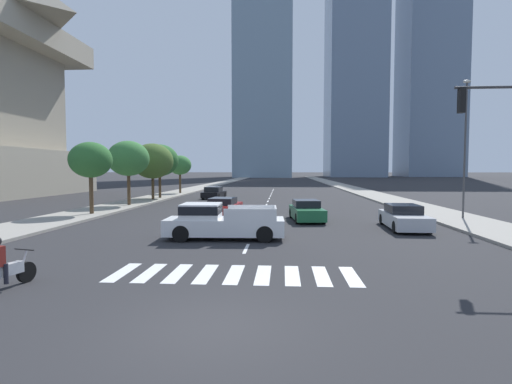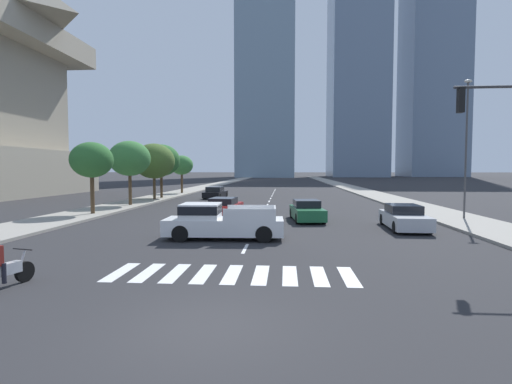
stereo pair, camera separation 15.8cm
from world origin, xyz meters
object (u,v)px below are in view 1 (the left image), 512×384
Objects in this scene: sedan_silver_0 at (404,218)px; street_tree_second at (128,159)px; street_lamp_east at (465,140)px; motorcycle_lead at (0,269)px; street_tree_fourth at (160,160)px; sedan_red_1 at (223,207)px; street_tree_fifth at (180,165)px; sedan_black_2 at (214,193)px; pickup_truck at (219,222)px; street_tree_nearest at (91,160)px; sedan_green_3 at (306,211)px; street_tree_third at (153,161)px.

sedan_silver_0 is 0.85× the size of street_tree_second.
sedan_silver_0 is 0.54× the size of street_lamp_east.
street_tree_fourth is at bearing 23.67° from motorcycle_lead.
street_tree_fifth is at bearing 26.91° from sedan_red_1.
sedan_black_2 is at bearing 59.72° from street_tree_second.
sedan_black_2 is 9.95m from street_tree_fifth.
sedan_black_2 is at bearing -81.50° from pickup_truck.
sedan_silver_0 is 20.97m from street_tree_nearest.
sedan_red_1 is at bearing -115.62° from sedan_silver_0.
sedan_black_2 is (-3.47, 15.83, 0.02)m from sedan_red_1.
sedan_green_3 is at bearing -175.13° from street_lamp_east.
street_tree_fifth is (-0.00, 8.57, -0.45)m from street_tree_fourth.
pickup_truck reaches higher than sedan_black_2.
sedan_silver_0 is at bearing -45.39° from street_tree_fourth.
street_tree_fourth is (-0.00, 8.78, 0.04)m from street_tree_second.
street_tree_nearest reaches higher than sedan_green_3.
street_tree_third is at bearing 42.08° from sedan_red_1.
sedan_green_3 is 23.18m from street_tree_fourth.
street_tree_third is (-0.00, 13.24, 0.20)m from street_tree_nearest.
street_lamp_east reaches higher than street_tree_second.
street_lamp_east is at bearing -33.26° from street_tree_fourth.
street_tree_second is 0.97× the size of street_tree_third.
street_tree_second is 6.43m from street_tree_third.
sedan_silver_0 is 0.82× the size of street_tree_third.
sedan_green_3 is (5.74, -2.60, 0.03)m from sedan_red_1.
street_tree_fourth reaches higher than sedan_silver_0.
sedan_green_3 is at bearing -29.57° from street_tree_second.
sedan_silver_0 is (9.65, 3.80, -0.19)m from pickup_truck.
sedan_silver_0 is at bearing -160.52° from pickup_truck.
motorcycle_lead is 0.39× the size of pickup_truck.
sedan_red_1 is at bearing -53.13° from street_tree_third.
street_lamp_east is at bearing -91.07° from sedan_red_1.
sedan_black_2 is at bearing 11.11° from street_tree_fourth.
street_tree_third reaches higher than sedan_green_3.
sedan_red_1 is 11.57m from street_tree_second.
sedan_green_3 is at bearing -17.58° from motorcycle_lead.
sedan_black_2 is 0.76× the size of street_tree_fourth.
sedan_silver_0 reaches higher than sedan_red_1.
street_tree_fifth is (-0.00, 24.17, -0.12)m from street_tree_nearest.
sedan_green_3 is at bearing -59.89° from street_tree_fifth.
street_tree_second is at bearing -90.00° from street_tree_fifth.
street_tree_second reaches higher than street_tree_nearest.
sedan_black_2 is at bearing -159.22° from sedan_green_3.
pickup_truck is at bearing -66.59° from street_tree_fourth.
street_tree_fifth is (-9.26, 23.27, 3.21)m from sedan_red_1.
sedan_green_3 is 0.51× the size of street_lamp_east.
street_lamp_east reaches higher than sedan_red_1.
street_tree_fifth is at bearing 21.57° from motorcycle_lead.
motorcycle_lead is 0.44× the size of street_tree_fifth.
motorcycle_lead is at bearing -78.99° from street_tree_third.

